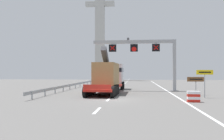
{
  "coord_description": "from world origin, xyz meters",
  "views": [
    {
      "loc": [
        2.18,
        -20.73,
        2.48
      ],
      "look_at": [
        -0.98,
        8.99,
        2.76
      ],
      "focal_mm": 37.1,
      "sensor_mm": 36.0,
      "label": 1
    }
  ],
  "objects": [
    {
      "name": "ground",
      "position": [
        0.0,
        0.0,
        0.0
      ],
      "size": [
        112.0,
        112.0,
        0.0
      ],
      "primitive_type": "plane",
      "color": "slate"
    },
    {
      "name": "edge_line_right",
      "position": [
        6.2,
        12.0,
        0.01
      ],
      "size": [
        0.2,
        63.0,
        0.01
      ],
      "primitive_type": "cube",
      "color": "silver",
      "rests_on": "ground"
    },
    {
      "name": "lane_markings",
      "position": [
        -0.35,
        30.67,
        0.01
      ],
      "size": [
        0.2,
        75.94,
        0.01
      ],
      "color": "silver",
      "rests_on": "ground"
    },
    {
      "name": "tourist_info_sign_brown",
      "position": [
        8.51,
        4.83,
        1.53
      ],
      "size": [
        1.83,
        0.15,
        1.97
      ],
      "color": "#9EA0A5",
      "rests_on": "ground"
    },
    {
      "name": "guardrail_left",
      "position": [
        -7.37,
        16.07,
        0.56
      ],
      "size": [
        0.13,
        36.15,
        0.76
      ],
      "color": "#999EA3",
      "rests_on": "ground"
    },
    {
      "name": "exit_sign_yellow",
      "position": [
        8.75,
        2.49,
        2.05
      ],
      "size": [
        1.57,
        0.15,
        2.7
      ],
      "color": "#9EA0A5",
      "rests_on": "ground"
    },
    {
      "name": "overhead_lane_gantry",
      "position": [
        3.36,
        10.3,
        5.45
      ],
      "size": [
        11.2,
        0.9,
        7.09
      ],
      "color": "#9EA0A5",
      "rests_on": "ground"
    },
    {
      "name": "heavy_haul_truck_red",
      "position": [
        -1.25,
        8.72,
        1.99
      ],
      "size": [
        3.35,
        14.12,
        5.3
      ],
      "color": "red",
      "rests_on": "ground"
    },
    {
      "name": "crash_barrier_striped",
      "position": [
        6.87,
        -0.94,
        0.45
      ],
      "size": [
        1.02,
        0.55,
        0.9
      ],
      "color": "red",
      "rests_on": "ground"
    },
    {
      "name": "bridge_pylon_distant",
      "position": [
        -9.15,
        50.36,
        19.57
      ],
      "size": [
        9.0,
        2.0,
        38.36
      ],
      "color": "#B7B7B2",
      "rests_on": "ground"
    }
  ]
}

